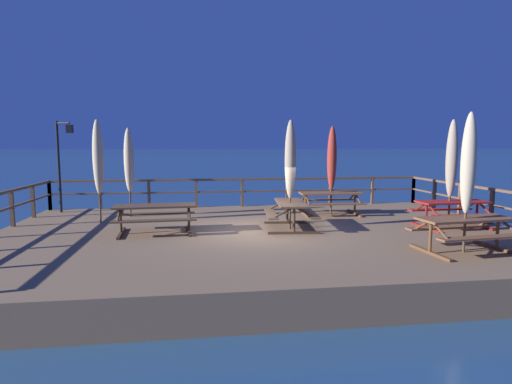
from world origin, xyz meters
The scene contains 16 objects.
ground_plane centered at (0.00, 0.00, 0.00)m, with size 600.00×600.00×0.00m, color navy.
wooden_deck centered at (0.00, 0.00, 0.37)m, with size 14.43×9.51×0.74m, color #846647.
railing_waterside_far centered at (0.00, 4.60, 1.49)m, with size 14.23×0.10×1.09m.
railing_side_right centered at (7.07, 0.00, 1.47)m, with size 0.10×9.31×1.09m.
picnic_table_mid_left centered at (0.92, 0.16, 1.30)m, with size 1.57×1.98×0.78m.
picnic_table_front_right centered at (4.22, -2.87, 1.31)m, with size 2.22×1.59×0.78m.
picnic_table_back_right centered at (5.58, -0.30, 1.30)m, with size 2.05×1.49×0.78m.
picnic_table_mid_right centered at (2.79, 2.30, 1.31)m, with size 2.14×1.48×0.78m.
picnic_table_front_left centered at (-2.84, 0.07, 1.31)m, with size 2.24×1.53×0.78m.
patio_umbrella_short_front centered at (0.89, 0.11, 2.69)m, with size 0.32×0.32×3.07m.
patio_umbrella_short_back centered at (4.16, -2.94, 2.71)m, with size 0.32×0.32×3.09m.
patio_umbrella_tall_back_left centered at (5.51, -0.27, 2.71)m, with size 0.32×0.32×3.10m.
patio_umbrella_short_mid centered at (2.82, 2.32, 2.65)m, with size 0.32×0.32×3.01m.
patio_umbrella_tall_mid_left centered at (-4.66, 1.77, 2.74)m, with size 0.32×0.32×3.14m.
patio_umbrella_tall_back_right centered at (-3.92, 2.76, 2.61)m, with size 0.32×0.32×2.93m.
lamp_post_hooked centered at (-6.34, 3.97, 2.85)m, with size 0.64×0.39×3.20m.
Camera 1 is at (-1.63, -11.19, 3.12)m, focal length 28.94 mm.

